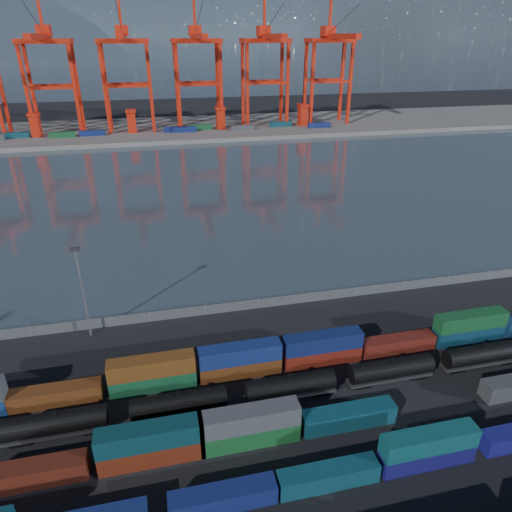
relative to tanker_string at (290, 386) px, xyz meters
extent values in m
plane|color=black|center=(1.02, -4.10, -2.03)|extent=(700.00, 700.00, 0.00)
plane|color=#323F48|center=(1.02, 100.90, -2.03)|extent=(700.00, 700.00, 0.00)
cube|color=#514F4C|center=(1.02, 205.90, -1.03)|extent=(700.00, 70.00, 2.00)
cone|color=#1E2630|center=(951.02, 1595.90, 147.97)|extent=(840.00, 840.00, 300.00)
cube|color=#101A53|center=(-11.90, -14.35, -0.76)|extent=(11.77, 2.39, 2.55)
cube|color=#0E3C4B|center=(0.22, -14.35, -0.76)|extent=(11.77, 2.39, 2.55)
cube|color=#121052|center=(12.59, -14.35, -0.76)|extent=(11.77, 2.39, 2.55)
cube|color=#0E474A|center=(12.59, -14.35, 1.79)|extent=(11.77, 2.39, 2.55)
cube|color=#4B190F|center=(-32.85, -6.53, -0.68)|extent=(12.55, 2.55, 2.72)
cube|color=#581C0D|center=(-19.22, -6.53, -0.68)|extent=(12.55, 2.55, 2.72)
cube|color=#0A3138|center=(-19.22, -6.53, 2.04)|extent=(12.55, 2.55, 2.72)
cube|color=#155124|center=(-7.24, -6.53, -0.68)|extent=(12.55, 2.55, 2.72)
cube|color=#434549|center=(-7.24, -6.53, 2.04)|extent=(12.55, 2.55, 2.72)
cube|color=#0E3C4A|center=(6.05, -6.53, -0.68)|extent=(12.55, 2.55, 2.72)
cube|color=#5C2E12|center=(-32.04, 6.28, -0.70)|extent=(12.30, 2.50, 2.67)
cube|color=#134A2A|center=(-18.76, 6.28, -0.70)|extent=(12.30, 2.50, 2.67)
cube|color=brown|center=(-18.76, 6.28, 1.96)|extent=(12.30, 2.50, 2.67)
cube|color=#572C11|center=(-5.90, 6.28, -0.70)|extent=(12.30, 2.50, 2.67)
cube|color=navy|center=(-5.90, 6.28, 1.96)|extent=(12.30, 2.50, 2.67)
cube|color=maroon|center=(7.14, 6.28, -0.70)|extent=(12.30, 2.50, 2.67)
cube|color=#0F1B4E|center=(7.14, 6.28, 1.96)|extent=(12.30, 2.50, 2.67)
cube|color=#5C1A12|center=(20.08, 6.28, -0.70)|extent=(12.30, 2.50, 2.67)
cube|color=#0D3148|center=(33.02, 6.28, -0.70)|extent=(12.30, 2.50, 2.67)
cube|color=#144C24|center=(33.02, 6.28, 1.96)|extent=(12.30, 2.50, 2.67)
cylinder|color=black|center=(-31.00, 0.00, 0.21)|extent=(12.71, 2.84, 2.84)
cylinder|color=black|center=(-31.00, 0.00, 1.78)|extent=(0.78, 0.78, 0.49)
cube|color=black|center=(-31.00, 0.00, -1.35)|extent=(13.20, 1.96, 0.39)
cube|color=black|center=(-35.40, 0.00, -1.74)|extent=(2.44, 1.76, 0.59)
cube|color=black|center=(-26.60, 0.00, -1.74)|extent=(2.44, 1.76, 0.59)
cylinder|color=black|center=(-15.50, 0.00, 0.21)|extent=(12.71, 2.84, 2.84)
cylinder|color=black|center=(-15.50, 0.00, 1.78)|extent=(0.78, 0.78, 0.49)
cube|color=black|center=(-15.50, 0.00, -1.35)|extent=(13.20, 1.96, 0.39)
cube|color=black|center=(-19.90, 0.00, -1.74)|extent=(2.44, 1.76, 0.59)
cube|color=black|center=(-11.10, 0.00, -1.74)|extent=(2.44, 1.76, 0.59)
cylinder|color=black|center=(0.00, 0.00, 0.21)|extent=(12.71, 2.84, 2.84)
cylinder|color=black|center=(0.00, 0.00, 1.78)|extent=(0.78, 0.78, 0.49)
cube|color=black|center=(0.00, 0.00, -1.35)|extent=(13.20, 1.96, 0.39)
cube|color=black|center=(-4.40, 0.00, -1.74)|extent=(2.44, 1.76, 0.59)
cube|color=black|center=(4.40, 0.00, -1.74)|extent=(2.44, 1.76, 0.59)
cylinder|color=black|center=(15.50, 0.00, 0.21)|extent=(12.71, 2.84, 2.84)
cylinder|color=black|center=(15.50, 0.00, 1.78)|extent=(0.78, 0.78, 0.49)
cube|color=black|center=(15.50, 0.00, -1.35)|extent=(13.20, 1.96, 0.39)
cube|color=black|center=(11.10, 0.00, -1.74)|extent=(2.44, 1.76, 0.59)
cube|color=black|center=(19.90, 0.00, -1.74)|extent=(2.44, 1.76, 0.59)
cylinder|color=black|center=(31.00, 0.00, 0.21)|extent=(12.71, 2.84, 2.84)
cylinder|color=black|center=(31.00, 0.00, 1.78)|extent=(0.78, 0.78, 0.49)
cube|color=black|center=(31.00, 0.00, -1.35)|extent=(13.20, 1.96, 0.39)
cube|color=black|center=(26.60, 0.00, -1.74)|extent=(2.44, 1.76, 0.59)
cube|color=black|center=(35.40, 0.00, -1.74)|extent=(2.44, 1.76, 0.59)
cube|color=#595B5E|center=(1.02, 23.90, -1.03)|extent=(160.00, 0.06, 2.00)
cylinder|color=slate|center=(-38.98, 23.90, -0.93)|extent=(0.12, 0.12, 2.20)
cylinder|color=slate|center=(-28.98, 23.90, -0.93)|extent=(0.12, 0.12, 2.20)
cylinder|color=slate|center=(-18.98, 23.90, -0.93)|extent=(0.12, 0.12, 2.20)
cylinder|color=slate|center=(-8.98, 23.90, -0.93)|extent=(0.12, 0.12, 2.20)
cylinder|color=slate|center=(1.02, 23.90, -0.93)|extent=(0.12, 0.12, 2.20)
cylinder|color=slate|center=(11.02, 23.90, -0.93)|extent=(0.12, 0.12, 2.20)
cylinder|color=slate|center=(21.02, 23.90, -0.93)|extent=(0.12, 0.12, 2.20)
cylinder|color=slate|center=(31.02, 23.90, -0.93)|extent=(0.12, 0.12, 2.20)
cylinder|color=slate|center=(41.02, 23.90, -0.93)|extent=(0.12, 0.12, 2.20)
cylinder|color=slate|center=(51.02, 23.90, -0.93)|extent=(0.12, 0.12, 2.20)
cylinder|color=slate|center=(-28.98, 21.90, 5.97)|extent=(0.36, 0.36, 16.00)
cube|color=black|center=(-28.98, 21.90, 14.27)|extent=(1.60, 0.40, 0.60)
cube|color=red|center=(-83.25, 206.76, 19.92)|extent=(1.56, 1.56, 43.90)
cube|color=red|center=(-69.71, 195.05, 19.92)|extent=(1.56, 1.56, 43.90)
cube|color=red|center=(-69.71, 206.76, 19.92)|extent=(1.56, 1.56, 43.90)
cube|color=red|center=(-48.25, 195.05, 19.92)|extent=(1.56, 1.56, 43.90)
cube|color=red|center=(-48.25, 206.76, 19.92)|extent=(1.56, 1.56, 43.90)
cube|color=red|center=(-58.98, 195.05, 22.11)|extent=(21.46, 1.37, 1.37)
cube|color=red|center=(-58.98, 206.76, 22.11)|extent=(21.46, 1.37, 1.37)
cube|color=red|center=(-58.98, 200.90, 41.87)|extent=(24.39, 13.66, 2.15)
cube|color=red|center=(-58.98, 189.20, 43.82)|extent=(2.93, 46.83, 2.44)
cube|color=red|center=(-58.98, 204.81, 46.26)|extent=(5.85, 7.80, 4.88)
cube|color=red|center=(-58.98, 202.86, 53.57)|extent=(1.17, 1.17, 15.61)
cylinder|color=black|center=(-58.98, 186.86, 50.65)|extent=(0.23, 40.15, 13.25)
cube|color=red|center=(-34.71, 195.05, 19.92)|extent=(1.56, 1.56, 43.90)
cube|color=red|center=(-34.71, 206.76, 19.92)|extent=(1.56, 1.56, 43.90)
cube|color=red|center=(-13.25, 195.05, 19.92)|extent=(1.56, 1.56, 43.90)
cube|color=red|center=(-13.25, 206.76, 19.92)|extent=(1.56, 1.56, 43.90)
cube|color=red|center=(-23.98, 195.05, 22.11)|extent=(21.46, 1.37, 1.37)
cube|color=red|center=(-23.98, 206.76, 22.11)|extent=(21.46, 1.37, 1.37)
cube|color=red|center=(-23.98, 200.90, 41.87)|extent=(24.39, 13.66, 2.15)
cube|color=red|center=(-23.98, 189.20, 43.82)|extent=(2.93, 46.83, 2.44)
cube|color=red|center=(-23.98, 204.81, 46.26)|extent=(5.85, 7.80, 4.88)
cube|color=red|center=(-23.98, 202.86, 53.57)|extent=(1.17, 1.17, 15.61)
cylinder|color=black|center=(-23.98, 186.86, 50.65)|extent=(0.23, 40.15, 13.25)
cube|color=red|center=(0.29, 195.05, 19.92)|extent=(1.56, 1.56, 43.90)
cube|color=red|center=(0.29, 206.76, 19.92)|extent=(1.56, 1.56, 43.90)
cube|color=red|center=(21.75, 195.05, 19.92)|extent=(1.56, 1.56, 43.90)
cube|color=red|center=(21.75, 206.76, 19.92)|extent=(1.56, 1.56, 43.90)
cube|color=red|center=(11.02, 195.05, 22.11)|extent=(21.46, 1.37, 1.37)
cube|color=red|center=(11.02, 206.76, 22.11)|extent=(21.46, 1.37, 1.37)
cube|color=red|center=(11.02, 200.90, 41.87)|extent=(24.39, 13.66, 2.15)
cube|color=red|center=(11.02, 189.20, 43.82)|extent=(2.93, 46.83, 2.44)
cube|color=red|center=(11.02, 204.81, 46.26)|extent=(5.85, 7.80, 4.88)
cube|color=red|center=(11.02, 202.86, 53.57)|extent=(1.17, 1.17, 15.61)
cylinder|color=black|center=(11.02, 186.86, 50.65)|extent=(0.23, 40.15, 13.25)
cube|color=red|center=(35.29, 195.05, 19.92)|extent=(1.56, 1.56, 43.90)
cube|color=red|center=(35.29, 206.76, 19.92)|extent=(1.56, 1.56, 43.90)
cube|color=red|center=(56.75, 195.05, 19.92)|extent=(1.56, 1.56, 43.90)
cube|color=red|center=(56.75, 206.76, 19.92)|extent=(1.56, 1.56, 43.90)
cube|color=red|center=(46.02, 195.05, 22.11)|extent=(21.46, 1.37, 1.37)
cube|color=red|center=(46.02, 206.76, 22.11)|extent=(21.46, 1.37, 1.37)
cube|color=red|center=(46.02, 200.90, 41.87)|extent=(24.39, 13.66, 2.15)
cube|color=red|center=(46.02, 189.20, 43.82)|extent=(2.93, 46.83, 2.44)
cube|color=red|center=(46.02, 204.81, 46.26)|extent=(5.85, 7.80, 4.88)
cube|color=red|center=(46.02, 202.86, 53.57)|extent=(1.17, 1.17, 15.61)
cylinder|color=black|center=(46.02, 186.86, 50.65)|extent=(0.23, 40.15, 13.25)
cube|color=red|center=(70.29, 195.05, 19.92)|extent=(1.56, 1.56, 43.90)
cube|color=red|center=(70.29, 206.76, 19.92)|extent=(1.56, 1.56, 43.90)
cube|color=red|center=(91.75, 195.05, 19.92)|extent=(1.56, 1.56, 43.90)
cube|color=red|center=(91.75, 206.76, 19.92)|extent=(1.56, 1.56, 43.90)
cube|color=red|center=(81.02, 195.05, 22.11)|extent=(21.46, 1.37, 1.37)
cube|color=red|center=(81.02, 206.76, 22.11)|extent=(21.46, 1.37, 1.37)
cube|color=red|center=(81.02, 200.90, 41.87)|extent=(24.39, 13.66, 2.15)
cube|color=red|center=(81.02, 189.20, 43.82)|extent=(2.93, 46.83, 2.44)
cube|color=red|center=(81.02, 204.81, 46.26)|extent=(5.85, 7.80, 4.88)
cube|color=red|center=(81.02, 202.86, 53.57)|extent=(1.17, 1.17, 15.61)
cylinder|color=black|center=(81.02, 186.86, 50.65)|extent=(0.23, 40.15, 13.25)
cube|color=navy|center=(1.68, 190.58, 1.27)|extent=(12.00, 2.44, 2.60)
cube|color=navy|center=(72.37, 186.83, 1.27)|extent=(12.00, 2.44, 2.60)
cube|color=navy|center=(-2.62, 191.98, 1.27)|extent=(12.00, 2.44, 2.60)
cube|color=#0C3842|center=(-78.27, 194.38, 1.27)|extent=(12.00, 2.44, 2.60)
cube|color=#3F4244|center=(31.40, 188.61, 1.27)|extent=(12.00, 2.44, 2.60)
cube|color=#144C23|center=(-56.72, 190.10, 1.27)|extent=(12.00, 2.44, 2.60)
cube|color=navy|center=(-43.14, 191.43, 1.27)|extent=(12.00, 2.44, 2.60)
cube|color=#144C23|center=(10.36, 195.38, 1.27)|extent=(12.00, 2.44, 2.60)
cube|color=#0C3842|center=(53.43, 194.73, 1.27)|extent=(12.00, 2.44, 2.60)
cube|color=red|center=(-68.98, 195.90, 4.97)|extent=(4.00, 6.00, 10.00)
cube|color=red|center=(-68.98, 195.90, 10.47)|extent=(5.00, 7.00, 1.20)
cube|color=red|center=(-23.98, 195.90, 4.97)|extent=(4.00, 6.00, 10.00)
cube|color=red|center=(-23.98, 195.90, 10.47)|extent=(5.00, 7.00, 1.20)
cube|color=red|center=(21.02, 195.90, 4.97)|extent=(4.00, 6.00, 10.00)
cube|color=red|center=(21.02, 195.90, 10.47)|extent=(5.00, 7.00, 1.20)
cube|color=red|center=(66.02, 195.90, 4.97)|extent=(4.00, 6.00, 10.00)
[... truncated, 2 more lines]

